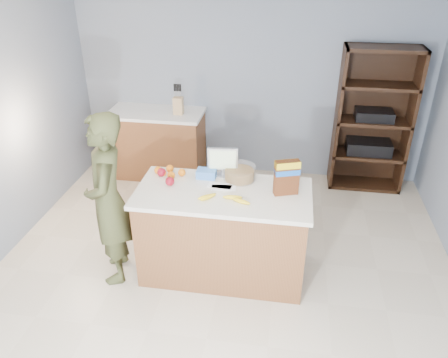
# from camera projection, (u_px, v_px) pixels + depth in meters

# --- Properties ---
(floor) EXTENTS (4.50, 5.00, 0.02)m
(floor) POSITION_uv_depth(u_px,v_px,m) (218.00, 292.00, 4.03)
(floor) COLOR beige
(floor) RESTS_ON ground
(walls) EXTENTS (4.52, 5.02, 2.51)m
(walls) POSITION_uv_depth(u_px,v_px,m) (217.00, 124.00, 3.24)
(walls) COLOR gray
(walls) RESTS_ON ground
(counter_peninsula) EXTENTS (1.56, 0.76, 0.90)m
(counter_peninsula) POSITION_uv_depth(u_px,v_px,m) (223.00, 236.00, 4.10)
(counter_peninsula) COLOR brown
(counter_peninsula) RESTS_ON ground
(back_cabinet) EXTENTS (1.24, 0.62, 0.90)m
(back_cabinet) POSITION_uv_depth(u_px,v_px,m) (158.00, 143.00, 5.89)
(back_cabinet) COLOR brown
(back_cabinet) RESTS_ON ground
(shelving_unit) EXTENTS (0.90, 0.40, 1.80)m
(shelving_unit) POSITION_uv_depth(u_px,v_px,m) (372.00, 122.00, 5.44)
(shelving_unit) COLOR black
(shelving_unit) RESTS_ON ground
(person) EXTENTS (0.56, 0.69, 1.64)m
(person) POSITION_uv_depth(u_px,v_px,m) (108.00, 200.00, 3.89)
(person) COLOR #3C4022
(person) RESTS_ON ground
(knife_block) EXTENTS (0.12, 0.10, 0.31)m
(knife_block) POSITION_uv_depth(u_px,v_px,m) (178.00, 105.00, 5.54)
(knife_block) COLOR tan
(knife_block) RESTS_ON back_cabinet
(envelopes) EXTENTS (0.27, 0.16, 0.00)m
(envelopes) POSITION_uv_depth(u_px,v_px,m) (222.00, 187.00, 3.94)
(envelopes) COLOR white
(envelopes) RESTS_ON counter_peninsula
(bananas) EXTENTS (0.47, 0.15, 0.04)m
(bananas) POSITION_uv_depth(u_px,v_px,m) (222.00, 198.00, 3.73)
(bananas) COLOR yellow
(bananas) RESTS_ON counter_peninsula
(apples) EXTENTS (0.21, 0.24, 0.08)m
(apples) POSITION_uv_depth(u_px,v_px,m) (166.00, 177.00, 4.02)
(apples) COLOR maroon
(apples) RESTS_ON counter_peninsula
(oranges) EXTENTS (0.31, 0.20, 0.07)m
(oranges) POSITION_uv_depth(u_px,v_px,m) (169.00, 172.00, 4.12)
(oranges) COLOR orange
(oranges) RESTS_ON counter_peninsula
(blue_carton) EXTENTS (0.18, 0.12, 0.08)m
(blue_carton) POSITION_uv_depth(u_px,v_px,m) (206.00, 174.00, 4.08)
(blue_carton) COLOR blue
(blue_carton) RESTS_ON counter_peninsula
(salad_bowl) EXTENTS (0.30, 0.30, 0.13)m
(salad_bowl) POSITION_uv_depth(u_px,v_px,m) (239.00, 173.00, 4.04)
(salad_bowl) COLOR #267219
(salad_bowl) RESTS_ON counter_peninsula
(tv) EXTENTS (0.28, 0.12, 0.28)m
(tv) POSITION_uv_depth(u_px,v_px,m) (223.00, 160.00, 4.05)
(tv) COLOR silver
(tv) RESTS_ON counter_peninsula
(cereal_box) EXTENTS (0.23, 0.14, 0.32)m
(cereal_box) POSITION_uv_depth(u_px,v_px,m) (287.00, 175.00, 3.74)
(cereal_box) COLOR #592B14
(cereal_box) RESTS_ON counter_peninsula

